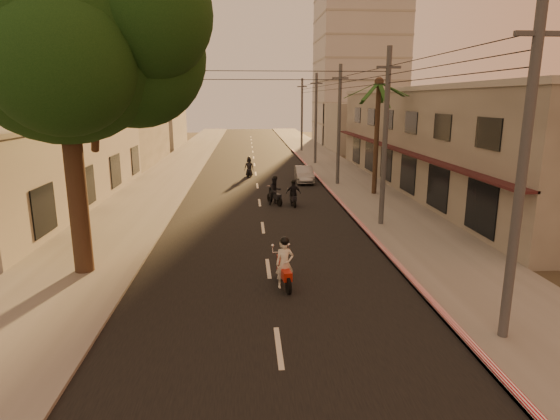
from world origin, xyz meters
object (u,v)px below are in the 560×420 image
at_px(scooter_far_a, 249,168).
at_px(parked_car, 304,174).
at_px(broadleaf_tree, 75,40).
at_px(scooter_mid_b, 293,194).
at_px(scooter_red, 284,265).
at_px(scooter_mid_a, 275,191).
at_px(palm_tree, 379,89).

relative_size(scooter_far_a, parked_car, 0.45).
height_order(broadleaf_tree, scooter_mid_b, broadleaf_tree).
relative_size(scooter_red, scooter_mid_a, 1.01).
bearing_deg(scooter_far_a, scooter_mid_b, -69.37).
height_order(scooter_red, parked_car, scooter_red).
bearing_deg(broadleaf_tree, parked_car, 61.72).
relative_size(scooter_red, parked_car, 0.49).
bearing_deg(parked_car, scooter_mid_b, -99.69).
height_order(broadleaf_tree, scooter_mid_a, broadleaf_tree).
bearing_deg(scooter_mid_a, broadleaf_tree, -147.77).
bearing_deg(palm_tree, scooter_red, -115.32).
distance_m(broadleaf_tree, parked_car, 23.28).
distance_m(scooter_far_a, parked_car, 5.36).
height_order(palm_tree, parked_car, palm_tree).
xyz_separation_m(scooter_mid_b, scooter_far_a, (-2.66, 11.56, 0.02)).
bearing_deg(palm_tree, parked_car, 127.77).
bearing_deg(scooter_mid_b, parked_car, 74.30).
xyz_separation_m(scooter_red, parked_car, (3.29, 21.34, -0.19)).
distance_m(scooter_red, scooter_far_a, 24.48).
relative_size(scooter_mid_a, scooter_far_a, 1.07).
bearing_deg(parked_car, scooter_far_a, 146.19).
height_order(palm_tree, scooter_red, palm_tree).
bearing_deg(broadleaf_tree, scooter_mid_a, 56.18).
height_order(palm_tree, scooter_mid_a, palm_tree).
xyz_separation_m(scooter_mid_b, parked_car, (1.70, 8.44, -0.12)).
bearing_deg(scooter_red, broadleaf_tree, 155.57).
bearing_deg(broadleaf_tree, scooter_red, -16.02).
distance_m(broadleaf_tree, scooter_red, 10.63).
bearing_deg(broadleaf_tree, scooter_far_a, 74.96).
xyz_separation_m(palm_tree, parked_car, (-4.22, 5.45, -6.52)).
relative_size(broadleaf_tree, scooter_far_a, 6.93).
bearing_deg(scooter_mid_a, palm_tree, -4.05).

